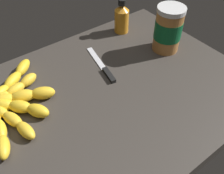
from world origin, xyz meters
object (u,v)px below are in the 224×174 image
(honey_bottle, at_px, (122,18))
(butter_knife, at_px, (103,67))
(banana_bunch, at_px, (14,102))
(peanut_butter_jar, at_px, (168,29))

(honey_bottle, height_order, butter_knife, honey_bottle)
(banana_bunch, height_order, butter_knife, banana_bunch)
(banana_bunch, relative_size, peanut_butter_jar, 2.05)
(peanut_butter_jar, distance_m, honey_bottle, 0.19)
(peanut_butter_jar, bearing_deg, honey_bottle, -73.56)
(peanut_butter_jar, bearing_deg, banana_bunch, -6.02)
(peanut_butter_jar, height_order, honey_bottle, peanut_butter_jar)
(honey_bottle, bearing_deg, banana_bunch, 14.86)
(honey_bottle, bearing_deg, peanut_butter_jar, 106.44)
(banana_bunch, height_order, peanut_butter_jar, peanut_butter_jar)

